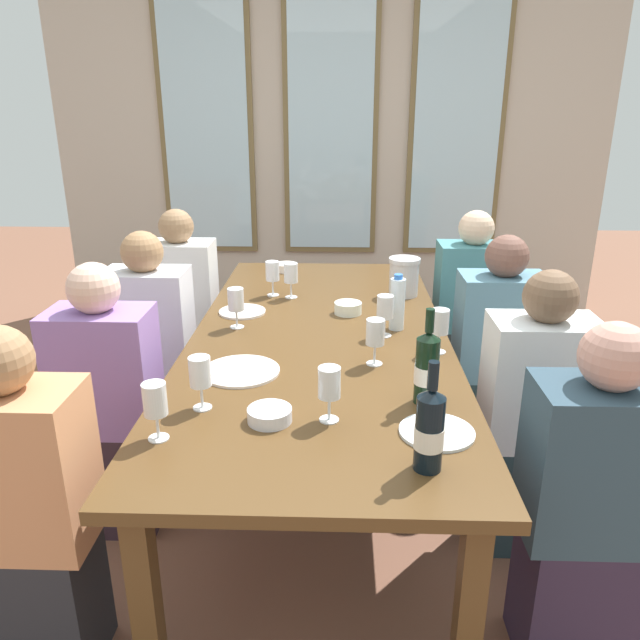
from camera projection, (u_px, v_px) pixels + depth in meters
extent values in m
plane|color=brown|center=(320.00, 485.00, 2.76)|extent=(12.00, 12.00, 0.00)
cube|color=#BFAF9E|center=(331.00, 130.00, 4.63)|extent=(4.26, 0.06, 2.90)
cube|color=brown|center=(207.00, 130.00, 4.62)|extent=(0.72, 0.03, 1.88)
cube|color=silver|center=(206.00, 130.00, 4.61)|extent=(0.64, 0.01, 1.80)
cube|color=brown|center=(331.00, 130.00, 4.59)|extent=(0.72, 0.03, 1.88)
cube|color=silver|center=(331.00, 130.00, 4.58)|extent=(0.64, 0.01, 1.80)
cube|color=brown|center=(456.00, 131.00, 4.56)|extent=(0.72, 0.03, 1.88)
cube|color=silver|center=(457.00, 131.00, 4.55)|extent=(0.64, 0.01, 1.80)
cube|color=#53381C|center=(320.00, 339.00, 2.52)|extent=(1.06, 2.36, 0.04)
cube|color=#53381C|center=(147.00, 610.00, 1.64)|extent=(0.07, 0.07, 0.70)
cube|color=#53381C|center=(468.00, 619.00, 1.61)|extent=(0.07, 0.07, 0.70)
cube|color=#53381C|center=(255.00, 329.00, 3.67)|extent=(0.07, 0.07, 0.70)
cube|color=#53381C|center=(397.00, 331.00, 3.65)|extent=(0.07, 0.07, 0.70)
cylinder|color=white|center=(437.00, 432.00, 1.75)|extent=(0.22, 0.22, 0.01)
cylinder|color=white|center=(242.00, 312.00, 2.77)|extent=(0.21, 0.21, 0.01)
cylinder|color=white|center=(241.00, 371.00, 2.15)|extent=(0.28, 0.28, 0.01)
cylinder|color=silver|center=(404.00, 279.00, 2.99)|extent=(0.14, 0.14, 0.17)
cylinder|color=silver|center=(405.00, 260.00, 2.96)|extent=(0.16, 0.16, 0.02)
cylinder|color=black|center=(427.00, 371.00, 1.91)|extent=(0.07, 0.07, 0.22)
cone|color=black|center=(429.00, 336.00, 1.86)|extent=(0.07, 0.07, 0.02)
cylinder|color=black|center=(430.00, 321.00, 1.85)|extent=(0.03, 0.03, 0.08)
cylinder|color=white|center=(426.00, 374.00, 1.91)|extent=(0.08, 0.08, 0.06)
cylinder|color=black|center=(429.00, 434.00, 1.55)|extent=(0.07, 0.07, 0.21)
cone|color=black|center=(432.00, 394.00, 1.52)|extent=(0.07, 0.07, 0.02)
cylinder|color=black|center=(433.00, 376.00, 1.50)|extent=(0.03, 0.03, 0.08)
cylinder|color=silver|center=(429.00, 437.00, 1.56)|extent=(0.08, 0.08, 0.06)
cylinder|color=white|center=(348.00, 308.00, 2.75)|extent=(0.12, 0.12, 0.05)
cylinder|color=white|center=(286.00, 267.00, 3.45)|extent=(0.13, 0.13, 0.04)
cylinder|color=white|center=(270.00, 415.00, 1.82)|extent=(0.14, 0.14, 0.04)
cylinder|color=white|center=(397.00, 304.00, 2.53)|extent=(0.06, 0.06, 0.22)
cylinder|color=blue|center=(398.00, 277.00, 2.49)|extent=(0.04, 0.04, 0.02)
cylinder|color=white|center=(374.00, 364.00, 2.22)|extent=(0.06, 0.06, 0.00)
cylinder|color=white|center=(375.00, 354.00, 2.21)|extent=(0.01, 0.01, 0.07)
cylinder|color=white|center=(375.00, 332.00, 2.18)|extent=(0.07, 0.07, 0.09)
cylinder|color=white|center=(291.00, 297.00, 2.98)|extent=(0.06, 0.06, 0.00)
cylinder|color=white|center=(291.00, 289.00, 2.97)|extent=(0.01, 0.01, 0.07)
cylinder|color=white|center=(291.00, 273.00, 2.94)|extent=(0.07, 0.07, 0.09)
cylinder|color=white|center=(329.00, 420.00, 1.83)|extent=(0.06, 0.06, 0.00)
cylinder|color=white|center=(329.00, 408.00, 1.82)|extent=(0.01, 0.01, 0.07)
cylinder|color=white|center=(329.00, 382.00, 1.79)|extent=(0.07, 0.07, 0.09)
cylinder|color=beige|center=(329.00, 391.00, 1.80)|extent=(0.06, 0.06, 0.03)
cylinder|color=white|center=(438.00, 352.00, 2.33)|extent=(0.06, 0.06, 0.00)
cylinder|color=white|center=(439.00, 342.00, 2.31)|extent=(0.01, 0.01, 0.07)
cylinder|color=white|center=(440.00, 321.00, 2.29)|extent=(0.07, 0.07, 0.09)
cylinder|color=white|center=(237.00, 327.00, 2.59)|extent=(0.06, 0.06, 0.00)
cylinder|color=white|center=(237.00, 318.00, 2.57)|extent=(0.01, 0.01, 0.07)
cylinder|color=white|center=(236.00, 299.00, 2.54)|extent=(0.07, 0.07, 0.09)
cylinder|color=white|center=(384.00, 335.00, 2.49)|extent=(0.06, 0.06, 0.00)
cylinder|color=white|center=(384.00, 326.00, 2.48)|extent=(0.01, 0.01, 0.07)
cylinder|color=white|center=(385.00, 307.00, 2.45)|extent=(0.07, 0.07, 0.09)
cylinder|color=white|center=(273.00, 295.00, 3.02)|extent=(0.06, 0.06, 0.00)
cylinder|color=white|center=(273.00, 287.00, 3.00)|extent=(0.01, 0.01, 0.07)
cylinder|color=white|center=(272.00, 271.00, 2.97)|extent=(0.07, 0.07, 0.09)
cylinder|color=white|center=(159.00, 438.00, 1.73)|extent=(0.06, 0.06, 0.00)
cylinder|color=white|center=(158.00, 426.00, 1.71)|extent=(0.01, 0.01, 0.07)
cylinder|color=white|center=(155.00, 399.00, 1.69)|extent=(0.07, 0.07, 0.09)
cylinder|color=white|center=(203.00, 408.00, 1.90)|extent=(0.06, 0.06, 0.00)
cylinder|color=white|center=(202.00, 396.00, 1.89)|extent=(0.01, 0.01, 0.07)
cylinder|color=white|center=(200.00, 371.00, 1.86)|extent=(0.07, 0.07, 0.09)
cube|color=#272531|center=(158.00, 409.00, 2.98)|extent=(0.32, 0.24, 0.45)
cube|color=silver|center=(149.00, 320.00, 2.82)|extent=(0.38, 0.24, 0.48)
sphere|color=#9E744D|center=(142.00, 252.00, 2.71)|extent=(0.19, 0.19, 0.19)
cube|color=#22373A|center=(490.00, 417.00, 2.90)|extent=(0.32, 0.24, 0.45)
cube|color=teal|center=(499.00, 326.00, 2.74)|extent=(0.38, 0.24, 0.48)
sphere|color=brown|center=(507.00, 256.00, 2.63)|extent=(0.19, 0.19, 0.19)
cube|color=#352530|center=(118.00, 475.00, 2.45)|extent=(0.32, 0.24, 0.45)
cube|color=#916BB8|center=(104.00, 371.00, 2.29)|extent=(0.38, 0.24, 0.48)
sphere|color=beige|center=(93.00, 288.00, 2.18)|extent=(0.19, 0.19, 0.19)
cube|color=#22373D|center=(524.00, 490.00, 2.35)|extent=(0.32, 0.24, 0.45)
cube|color=white|center=(539.00, 382.00, 2.19)|extent=(0.38, 0.24, 0.48)
sphere|color=brown|center=(551.00, 297.00, 2.08)|extent=(0.19, 0.19, 0.19)
cube|color=#28282E|center=(43.00, 600.00, 1.83)|extent=(0.32, 0.24, 0.45)
cube|color=tan|center=(17.00, 468.00, 1.68)|extent=(0.38, 0.24, 0.48)
cube|color=#30243B|center=(573.00, 593.00, 1.86)|extent=(0.32, 0.24, 0.45)
cube|color=#2E4554|center=(596.00, 463.00, 1.70)|extent=(0.38, 0.24, 0.48)
sphere|color=tan|center=(615.00, 357.00, 1.59)|extent=(0.19, 0.19, 0.19)
cube|color=#33212C|center=(187.00, 360.00, 3.54)|extent=(0.32, 0.24, 0.45)
cube|color=white|center=(181.00, 284.00, 3.38)|extent=(0.38, 0.24, 0.48)
sphere|color=#99724F|center=(176.00, 227.00, 3.27)|extent=(0.19, 0.19, 0.19)
cube|color=#2E383B|center=(464.00, 364.00, 3.50)|extent=(0.32, 0.24, 0.45)
cube|color=teal|center=(471.00, 286.00, 3.34)|extent=(0.38, 0.24, 0.48)
sphere|color=beige|center=(476.00, 228.00, 3.23)|extent=(0.19, 0.19, 0.19)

